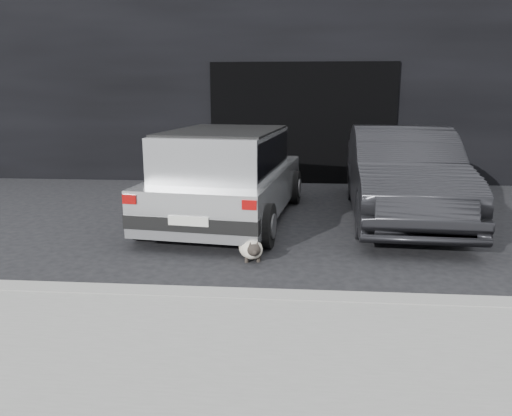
# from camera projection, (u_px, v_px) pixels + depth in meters

# --- Properties ---
(ground) EXTENTS (80.00, 80.00, 0.00)m
(ground) POSITION_uv_depth(u_px,v_px,m) (234.00, 230.00, 7.33)
(ground) COLOR black
(ground) RESTS_ON ground
(building_facade) EXTENTS (34.00, 4.00, 5.00)m
(building_facade) POSITION_uv_depth(u_px,v_px,m) (303.00, 70.00, 12.50)
(building_facade) COLOR black
(building_facade) RESTS_ON ground
(garage_opening) EXTENTS (4.00, 0.10, 2.60)m
(garage_opening) POSITION_uv_depth(u_px,v_px,m) (302.00, 124.00, 10.82)
(garage_opening) COLOR black
(garage_opening) RESTS_ON ground
(curb) EXTENTS (18.00, 0.25, 0.12)m
(curb) POSITION_uv_depth(u_px,v_px,m) (304.00, 301.00, 4.71)
(curb) COLOR gray
(curb) RESTS_ON ground
(sidewalk) EXTENTS (18.00, 2.20, 0.11)m
(sidewalk) POSITION_uv_depth(u_px,v_px,m) (306.00, 370.00, 3.55)
(sidewalk) COLOR gray
(sidewalk) RESTS_ON ground
(silver_hatchback) EXTENTS (2.30, 4.07, 1.43)m
(silver_hatchback) POSITION_uv_depth(u_px,v_px,m) (227.00, 171.00, 7.73)
(silver_hatchback) COLOR #BBBDC0
(silver_hatchback) RESTS_ON ground
(second_car) EXTENTS (1.75, 4.45, 1.44)m
(second_car) POSITION_uv_depth(u_px,v_px,m) (402.00, 174.00, 7.87)
(second_car) COLOR black
(second_car) RESTS_ON ground
(cat_siamese) EXTENTS (0.41, 0.83, 0.29)m
(cat_siamese) POSITION_uv_depth(u_px,v_px,m) (251.00, 248.00, 6.04)
(cat_siamese) COLOR beige
(cat_siamese) RESTS_ON ground
(cat_white) EXTENTS (0.69, 0.36, 0.34)m
(cat_white) POSITION_uv_depth(u_px,v_px,m) (187.00, 225.00, 6.96)
(cat_white) COLOR silver
(cat_white) RESTS_ON ground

